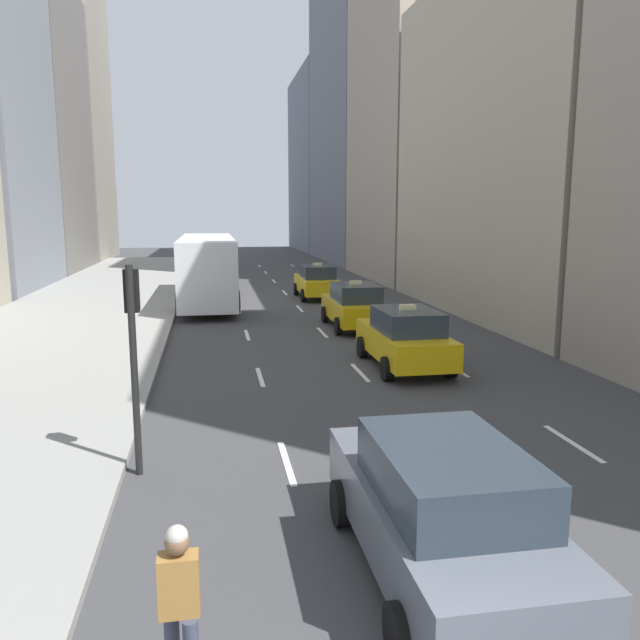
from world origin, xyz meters
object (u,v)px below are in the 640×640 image
at_px(city_bus, 207,267).
at_px(traffic_light_pole, 133,335).
at_px(taxi_second, 317,281).
at_px(taxi_third, 354,306).
at_px(taxi_lead, 405,338).
at_px(skateboarder, 180,607).
at_px(sedan_black_near, 441,510).

distance_m(city_bus, traffic_light_pole, 20.49).
bearing_deg(city_bus, traffic_light_pole, -93.18).
bearing_deg(taxi_second, city_bus, -170.58).
height_order(taxi_third, city_bus, city_bus).
height_order(taxi_lead, traffic_light_pole, traffic_light_pole).
distance_m(city_bus, skateboarder, 25.87).
height_order(taxi_lead, sedan_black_near, taxi_lead).
height_order(taxi_third, sedan_black_near, taxi_third).
bearing_deg(skateboarder, taxi_third, 72.22).
relative_size(sedan_black_near, skateboarder, 2.66).
relative_size(taxi_lead, taxi_second, 1.00).
relative_size(taxi_lead, taxi_third, 1.00).
xyz_separation_m(city_bus, skateboarder, (-0.19, -25.85, -0.82)).
xyz_separation_m(taxi_lead, skateboarder, (-5.80, -11.70, 0.08)).
xyz_separation_m(taxi_second, taxi_third, (0.00, -8.70, 0.00)).
bearing_deg(taxi_second, skateboarder, -102.22).
bearing_deg(taxi_second, taxi_third, -90.00).
relative_size(skateboarder, traffic_light_pole, 0.48).
distance_m(skateboarder, traffic_light_pole, 5.67).
distance_m(taxi_lead, traffic_light_pole, 9.36).
xyz_separation_m(taxi_lead, city_bus, (-5.61, 14.15, 0.91)).
xyz_separation_m(taxi_lead, taxi_second, (0.00, 15.08, 0.00)).
height_order(taxi_third, traffic_light_pole, traffic_light_pole).
relative_size(sedan_black_near, city_bus, 0.40).
bearing_deg(taxi_lead, skateboarder, -116.37).
bearing_deg(taxi_third, taxi_lead, -90.00).
relative_size(taxi_third, traffic_light_pole, 1.22).
bearing_deg(city_bus, taxi_third, -54.15).
bearing_deg(skateboarder, taxi_lead, 63.63).
height_order(city_bus, skateboarder, city_bus).
relative_size(taxi_lead, city_bus, 0.38).
height_order(sedan_black_near, skateboarder, sedan_black_near).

